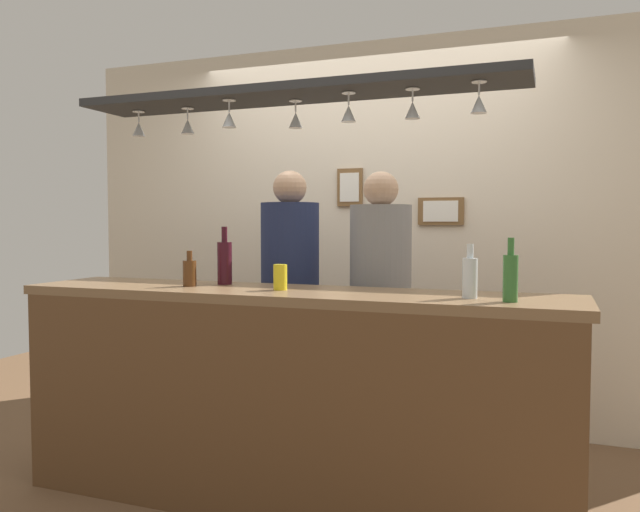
{
  "coord_description": "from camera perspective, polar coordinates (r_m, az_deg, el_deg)",
  "views": [
    {
      "loc": [
        1.18,
        -3.06,
        1.36
      ],
      "look_at": [
        0.0,
        0.1,
        1.18
      ],
      "focal_mm": 34.96,
      "sensor_mm": 36.0,
      "label": 1
    }
  ],
  "objects": [
    {
      "name": "hanging_wineglass_left",
      "position": [
        3.37,
        -12.01,
        11.59
      ],
      "size": [
        0.07,
        0.07,
        0.13
      ],
      "color": "silver",
      "rests_on": "overhead_glass_rack"
    },
    {
      "name": "picture_frame_lower_pair",
      "position": [
        4.18,
        10.99,
        4.05
      ],
      "size": [
        0.3,
        0.02,
        0.18
      ],
      "color": "brown",
      "rests_on": "back_wall"
    },
    {
      "name": "bottle_soda_clear",
      "position": [
        2.71,
        13.56,
        -1.83
      ],
      "size": [
        0.06,
        0.06,
        0.23
      ],
      "color": "silver",
      "rests_on": "bar_counter"
    },
    {
      "name": "bottle_beer_brown_stubby",
      "position": [
        3.2,
        -11.85,
        -1.47
      ],
      "size": [
        0.07,
        0.07,
        0.18
      ],
      "color": "#512D14",
      "rests_on": "bar_counter"
    },
    {
      "name": "bar_counter",
      "position": [
        2.89,
        -4.28,
        -10.19
      ],
      "size": [
        2.7,
        0.55,
        1.05
      ],
      "color": "brown",
      "rests_on": "ground_plane"
    },
    {
      "name": "person_middle_grey_shirt",
      "position": [
        3.47,
        5.55,
        -3.13
      ],
      "size": [
        0.34,
        0.34,
        1.65
      ],
      "color": "#2D334C",
      "rests_on": "ground_plane"
    },
    {
      "name": "bottle_wine_dark_red",
      "position": [
        3.27,
        -8.73,
        -0.52
      ],
      "size": [
        0.08,
        0.08,
        0.3
      ],
      "color": "#380F19",
      "rests_on": "bar_counter"
    },
    {
      "name": "hanging_wineglass_center",
      "position": [
        3.1,
        -2.18,
        12.4
      ],
      "size": [
        0.07,
        0.07,
        0.13
      ],
      "color": "silver",
      "rests_on": "overhead_glass_rack"
    },
    {
      "name": "picture_frame_crest",
      "position": [
        4.33,
        2.75,
        6.3
      ],
      "size": [
        0.18,
        0.02,
        0.26
      ],
      "color": "brown",
      "rests_on": "back_wall"
    },
    {
      "name": "hanging_wineglass_far_left",
      "position": [
        3.52,
        -16.25,
        11.15
      ],
      "size": [
        0.07,
        0.07,
        0.13
      ],
      "color": "silver",
      "rests_on": "overhead_glass_rack"
    },
    {
      "name": "drink_can",
      "position": [
        2.97,
        -3.66,
        -1.95
      ],
      "size": [
        0.07,
        0.07,
        0.12
      ],
      "primitive_type": "cylinder",
      "color": "yellow",
      "rests_on": "bar_counter"
    },
    {
      "name": "ground_plane",
      "position": [
        3.55,
        -0.6,
        -19.53
      ],
      "size": [
        8.0,
        8.0,
        0.0
      ],
      "primitive_type": "plane",
      "color": "brown"
    },
    {
      "name": "overhead_glass_rack",
      "position": [
        3.07,
        -2.71,
        14.63
      ],
      "size": [
        2.2,
        0.36,
        0.04
      ],
      "primitive_type": "cube",
      "color": "black"
    },
    {
      "name": "hanging_wineglass_center_right",
      "position": [
        2.92,
        2.63,
        12.99
      ],
      "size": [
        0.07,
        0.07,
        0.13
      ],
      "color": "silver",
      "rests_on": "overhead_glass_rack"
    },
    {
      "name": "hanging_wineglass_far_right",
      "position": [
        2.78,
        14.34,
        13.41
      ],
      "size": [
        0.07,
        0.07,
        0.13
      ],
      "color": "silver",
      "rests_on": "overhead_glass_rack"
    },
    {
      "name": "bottle_beer_green_import",
      "position": [
        2.62,
        17.04,
        -1.8
      ],
      "size": [
        0.06,
        0.06,
        0.26
      ],
      "color": "#336B2D",
      "rests_on": "bar_counter"
    },
    {
      "name": "hanging_wineglass_center_left",
      "position": [
        3.11,
        -8.31,
        12.33
      ],
      "size": [
        0.07,
        0.07,
        0.13
      ],
      "color": "silver",
      "rests_on": "overhead_glass_rack"
    },
    {
      "name": "hanging_wineglass_right",
      "position": [
        2.87,
        8.47,
        13.15
      ],
      "size": [
        0.07,
        0.07,
        0.13
      ],
      "color": "silver",
      "rests_on": "overhead_glass_rack"
    },
    {
      "name": "back_wall",
      "position": [
        4.33,
        4.65,
        2.18
      ],
      "size": [
        4.4,
        0.06,
        2.6
      ],
      "primitive_type": "cube",
      "color": "beige",
      "rests_on": "ground_plane"
    },
    {
      "name": "person_left_navy_shirt",
      "position": [
        3.65,
        -2.76,
        -2.61
      ],
      "size": [
        0.34,
        0.34,
        1.67
      ],
      "color": "#2D334C",
      "rests_on": "ground_plane"
    }
  ]
}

